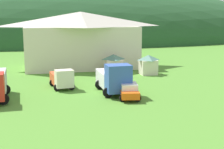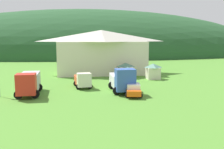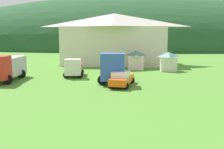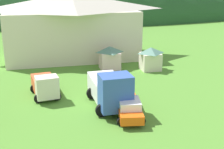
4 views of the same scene
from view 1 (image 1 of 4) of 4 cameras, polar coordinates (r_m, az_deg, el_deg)
name	(u,v)px [view 1 (image 1 of 4)]	position (r m, az deg, el deg)	size (l,w,h in m)	color
ground_plane	(108,91)	(37.70, -0.66, -2.91)	(200.00, 200.00, 0.00)	#4C842D
forested_hill_backdrop	(61,41)	(110.47, -8.97, 5.89)	(161.00, 60.00, 38.33)	#234C28
depot_building	(81,39)	(54.21, -5.48, 6.22)	(19.44, 10.32, 9.16)	beige
play_shed_cream	(148,64)	(48.06, 6.37, 1.77)	(2.52, 2.35, 2.88)	beige
play_shed_pink	(114,64)	(48.31, 0.27, 1.90)	(2.62, 2.50, 2.91)	beige
light_truck_cream	(62,78)	(39.34, -8.77, -0.68)	(2.88, 4.94, 2.42)	beige
box_truck_blue	(114,78)	(36.34, 0.35, -0.69)	(3.49, 6.72, 3.51)	#3356AD
service_pickup_orange	(128,90)	(34.66, 2.90, -2.72)	(2.80, 5.38, 1.66)	#F15911
traffic_cone_near_pickup	(127,86)	(40.42, 2.63, -1.99)	(0.36, 0.36, 0.64)	orange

